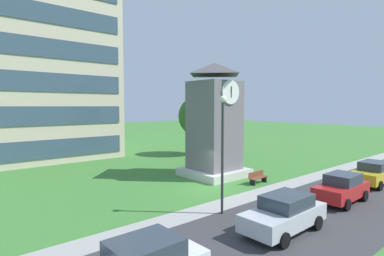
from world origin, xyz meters
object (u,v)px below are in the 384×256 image
park_bench (258,177)px  tree_streetside (198,116)px  street_lamp (223,142)px  parked_car_yellow (373,173)px  parked_car_silver (284,213)px  parked_car_red (342,188)px  clock_tower (214,126)px

park_bench → tree_streetside: size_ratio=0.26×
street_lamp → parked_car_yellow: street_lamp is taller
tree_streetside → parked_car_silver: bearing=-121.5°
park_bench → parked_car_yellow: (6.09, -5.67, 0.40)m
park_bench → tree_streetside: bearing=66.8°
parked_car_red → parked_car_yellow: same height
parked_car_yellow → tree_streetside: bearing=91.8°
street_lamp → parked_car_silver: street_lamp is taller
park_bench → street_lamp: street_lamp is taller
park_bench → tree_streetside: 14.54m
parked_car_silver → parked_car_yellow: bearing=2.3°
clock_tower → parked_car_yellow: clock_tower is taller
street_lamp → parked_car_yellow: size_ratio=1.49×
street_lamp → parked_car_silver: 4.59m
parked_car_silver → park_bench: bearing=45.2°
clock_tower → park_bench: 5.35m
tree_streetside → parked_car_silver: 22.58m
park_bench → tree_streetside: tree_streetside is taller
clock_tower → parked_car_red: size_ratio=2.24×
clock_tower → park_bench: clock_tower is taller
park_bench → parked_car_red: bearing=-87.7°
clock_tower → tree_streetside: size_ratio=1.33×
parked_car_silver → clock_tower: bearing=61.6°
clock_tower → parked_car_yellow: 12.15m
clock_tower → parked_car_yellow: bearing=-54.7°
street_lamp → parked_car_yellow: (12.71, -2.95, -2.99)m
clock_tower → parked_car_silver: 11.88m
street_lamp → parked_car_silver: size_ratio=1.39×
parked_car_red → clock_tower: bearing=95.4°
street_lamp → park_bench: bearing=22.3°
tree_streetside → parked_car_red: 19.86m
park_bench → clock_tower: bearing=100.0°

